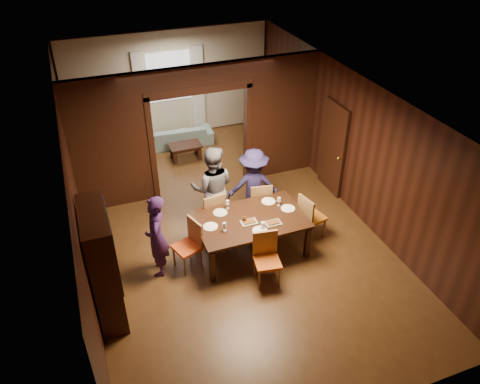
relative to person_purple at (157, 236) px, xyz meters
name	(u,v)px	position (x,y,z in m)	size (l,w,h in m)	color
floor	(226,225)	(1.56, 0.85, -0.80)	(9.00, 9.00, 0.00)	#492D14
ceiling	(223,93)	(1.56, 0.85, 2.10)	(5.50, 9.00, 0.02)	silver
room_walls	(197,123)	(1.56, 2.73, 0.70)	(5.52, 9.01, 2.90)	black
person_purple	(157,236)	(0.00, 0.00, 0.00)	(0.58, 0.38, 1.60)	#371A4E
person_grey	(212,188)	(1.34, 0.96, 0.10)	(0.88, 0.69, 1.81)	#5B5A61
person_navy	(253,186)	(2.18, 0.89, 0.01)	(1.05, 0.61, 1.63)	#1E193F
sofa	(179,135)	(1.56, 4.70, -0.54)	(1.79, 0.70, 0.52)	#7EA0A5
serving_bowl	(256,212)	(1.91, 0.07, -0.01)	(0.29, 0.29, 0.07)	black
dining_table	(250,234)	(1.75, -0.04, -0.42)	(2.03, 1.26, 0.76)	black
coffee_table	(186,152)	(1.53, 3.87, -0.60)	(0.80, 0.50, 0.40)	black
chair_left	(187,246)	(0.50, -0.06, -0.32)	(0.44, 0.44, 0.97)	#E84C15
chair_right	(312,216)	(3.06, -0.05, -0.32)	(0.44, 0.44, 0.97)	orange
chair_far_l	(211,212)	(1.24, 0.79, -0.32)	(0.44, 0.44, 0.97)	red
chair_far_r	(259,201)	(2.27, 0.79, -0.32)	(0.44, 0.44, 0.97)	orange
chair_near	(267,260)	(1.71, -0.93, -0.32)	(0.44, 0.44, 0.97)	#D65614
hutch	(103,266)	(-0.97, -0.65, 0.20)	(0.40, 1.20, 2.00)	black
door_right	(333,148)	(4.26, 1.35, 0.25)	(0.06, 0.90, 2.10)	black
window_far	(169,77)	(1.56, 5.29, 0.90)	(1.20, 0.03, 1.30)	silver
curtain_left	(143,97)	(0.81, 5.25, 0.45)	(0.35, 0.06, 2.40)	white
curtain_right	(198,90)	(2.31, 5.25, 0.45)	(0.35, 0.06, 2.40)	white
plate_left	(210,227)	(0.98, -0.02, -0.04)	(0.27, 0.27, 0.01)	white
plate_far_l	(220,213)	(1.28, 0.32, -0.04)	(0.27, 0.27, 0.01)	silver
plate_far_r	(268,201)	(2.28, 0.34, -0.04)	(0.27, 0.27, 0.01)	white
plate_right	(288,208)	(2.53, -0.01, -0.04)	(0.27, 0.27, 0.01)	white
plate_near	(260,230)	(1.77, -0.44, -0.04)	(0.27, 0.27, 0.01)	silver
platter_a	(249,222)	(1.68, -0.15, -0.02)	(0.30, 0.20, 0.04)	gray
platter_b	(273,223)	(2.08, -0.33, -0.02)	(0.30, 0.20, 0.04)	gray
wineglass_left	(224,227)	(1.18, -0.22, 0.05)	(0.08, 0.08, 0.18)	silver
wineglass_far	(227,204)	(1.46, 0.42, 0.05)	(0.08, 0.08, 0.18)	silver
wineglass_right	(279,201)	(2.41, 0.16, 0.05)	(0.08, 0.08, 0.18)	white
tumbler	(263,225)	(1.84, -0.40, 0.03)	(0.07, 0.07, 0.14)	white
condiment_jar	(244,219)	(1.61, -0.09, 0.01)	(0.08, 0.08, 0.11)	#4E2512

